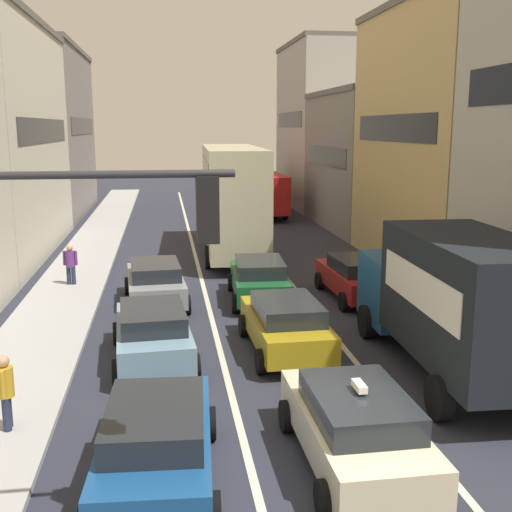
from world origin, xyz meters
TOP-DOWN VIEW (x-y plane):
  - ground_plane at (0.00, 0.00)m, footprint 140.00×140.00m
  - sidewalk_left at (-6.70, 20.00)m, footprint 2.60×64.00m
  - lane_stripe_left at (-1.70, 20.00)m, footprint 0.16×60.00m
  - lane_stripe_right at (1.70, 20.00)m, footprint 0.16×60.00m
  - building_row_right at (9.90, 21.21)m, footprint 7.20×43.90m
  - traffic_light_pole at (-4.45, -1.23)m, footprint 3.58×0.38m
  - removalist_box_truck at (3.69, 4.66)m, footprint 2.90×7.77m
  - taxi_centre_lane_front at (0.14, 0.84)m, footprint 2.10×4.32m
  - sedan_left_lane_front at (-3.33, 0.79)m, footprint 2.26×4.39m
  - sedan_centre_lane_second at (0.05, 6.79)m, footprint 2.15×4.34m
  - wagon_left_lane_second at (-3.47, 6.62)m, footprint 2.29×4.41m
  - hatchback_centre_lane_third at (0.12, 11.99)m, footprint 2.26×4.40m
  - sedan_left_lane_third at (-3.46, 12.06)m, footprint 2.29×4.41m
  - sedan_right_lane_behind_truck at (3.56, 11.78)m, footprint 2.18×4.36m
  - bus_mid_queue_primary at (0.11, 20.46)m, footprint 3.11×10.59m
  - bus_far_queue_secondary at (3.50, 34.56)m, footprint 2.81×10.50m
  - pedestrian_near_kerb at (-6.25, 2.96)m, footprint 0.34×0.54m
  - pedestrian_mid_sidewalk at (-6.64, 14.81)m, footprint 0.54×0.34m

SIDE VIEW (x-z plane):
  - ground_plane at x=0.00m, z-range 0.00..0.00m
  - lane_stripe_left at x=-1.70m, z-range 0.00..0.01m
  - lane_stripe_right at x=1.70m, z-range 0.00..0.01m
  - sidewalk_left at x=-6.70m, z-range 0.00..0.14m
  - sedan_left_lane_front at x=-3.33m, z-range 0.05..1.54m
  - sedan_centre_lane_second at x=0.05m, z-range 0.05..1.54m
  - wagon_left_lane_second at x=-3.47m, z-range 0.05..1.54m
  - hatchback_centre_lane_third at x=0.12m, z-range 0.05..1.54m
  - sedan_left_lane_third at x=-3.46m, z-range 0.05..1.54m
  - sedan_right_lane_behind_truck at x=3.56m, z-range 0.05..1.54m
  - taxi_centre_lane_front at x=0.14m, z-range -0.03..1.63m
  - pedestrian_near_kerb at x=-6.25m, z-range 0.12..1.78m
  - pedestrian_mid_sidewalk at x=-6.64m, z-range 0.12..1.78m
  - bus_far_queue_secondary at x=3.50m, z-range 0.31..3.21m
  - removalist_box_truck at x=3.69m, z-range 0.18..3.76m
  - bus_mid_queue_primary at x=0.11m, z-range 0.30..5.36m
  - traffic_light_pole at x=-4.45m, z-range 1.07..6.57m
  - building_row_right at x=9.90m, z-range -0.89..12.38m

